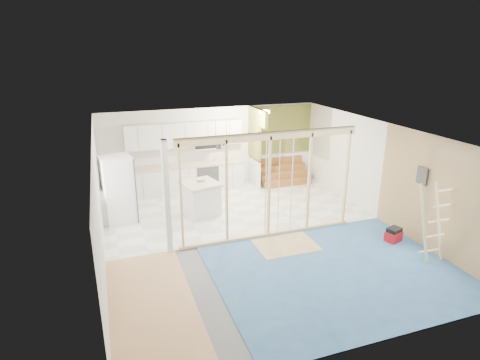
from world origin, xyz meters
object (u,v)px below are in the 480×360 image
object	(u,v)px
ladder	(433,223)
toolbox	(394,235)
fridge	(118,190)
island	(201,199)

from	to	relation	value
ladder	toolbox	bearing A→B (deg)	117.03
fridge	toolbox	world-z (taller)	fridge
ladder	island	bearing A→B (deg)	156.61
island	toolbox	world-z (taller)	island
island	ladder	distance (m)	5.75
island	fridge	bearing A→B (deg)	158.86
fridge	island	size ratio (longest dim) A/B	1.55
toolbox	ladder	size ratio (longest dim) A/B	0.24
ladder	fridge	bearing A→B (deg)	166.72
fridge	island	bearing A→B (deg)	-17.19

